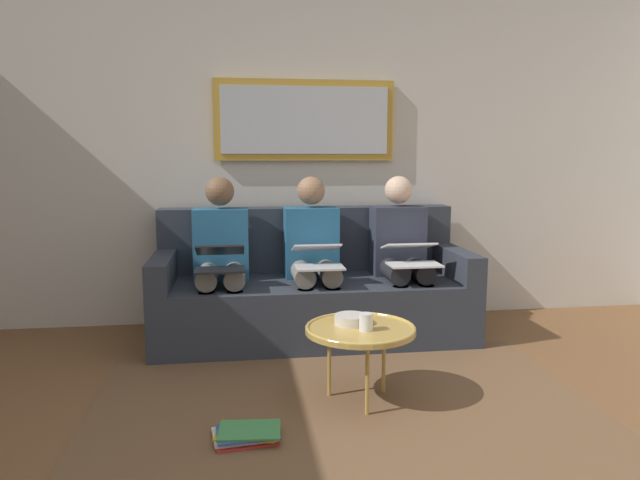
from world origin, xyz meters
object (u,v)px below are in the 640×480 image
object	(u,v)px
person_middle	(313,253)
bowl	(351,319)
framed_mirror	(305,120)
coffee_table	(360,330)
cup	(366,322)
laptop_silver	(318,256)
person_right	(221,255)
laptop_white	(411,254)
laptop_black	(220,259)
person_left	(401,251)
couch	(312,292)
magazine_stack	(247,433)

from	to	relation	value
person_middle	bowl	bearing A→B (deg)	93.32
framed_mirror	coffee_table	size ratio (longest dim) A/B	2.37
coffee_table	bowl	world-z (taller)	bowl
coffee_table	bowl	size ratio (longest dim) A/B	3.25
coffee_table	cup	xyz separation A→B (m)	(-0.02, 0.05, 0.06)
bowl	laptop_silver	bearing A→B (deg)	-85.72
coffee_table	cup	world-z (taller)	cup
coffee_table	person_right	distance (m)	1.38
bowl	person_right	world-z (taller)	person_right
cup	laptop_silver	bearing A→B (deg)	-83.16
coffee_table	person_middle	distance (m)	1.17
laptop_white	bowl	bearing A→B (deg)	55.21
laptop_black	coffee_table	bearing A→B (deg)	128.97
laptop_white	laptop_black	distance (m)	1.28
cup	laptop_white	world-z (taller)	laptop_white
cup	person_right	bearing A→B (deg)	-57.86
cup	person_left	world-z (taller)	person_left
laptop_white	laptop_black	xyz separation A→B (m)	(1.28, -0.01, -0.00)
person_middle	laptop_silver	xyz separation A→B (m)	(0.00, 0.24, 0.02)
cup	person_middle	bearing A→B (deg)	-84.53
laptop_white	person_middle	xyz separation A→B (m)	(0.64, -0.25, -0.02)
couch	person_middle	bearing A→B (deg)	90.00
person_left	laptop_black	distance (m)	1.30
coffee_table	person_left	bearing A→B (deg)	-115.25
laptop_silver	cup	bearing A→B (deg)	96.84
laptop_silver	person_right	size ratio (longest dim) A/B	0.31
cup	laptop_black	world-z (taller)	laptop_black
coffee_table	magazine_stack	bearing A→B (deg)	29.78
couch	laptop_black	bearing A→B (deg)	25.50
framed_mirror	laptop_white	size ratio (longest dim) A/B	3.92
coffee_table	bowl	distance (m)	0.09
bowl	laptop_silver	world-z (taller)	laptop_silver
cup	person_left	distance (m)	1.32
laptop_silver	laptop_black	world-z (taller)	laptop_black
bowl	laptop_black	xyz separation A→B (m)	(0.70, -0.84, 0.20)
laptop_silver	laptop_black	xyz separation A→B (m)	(0.64, -0.00, -0.00)
cup	magazine_stack	size ratio (longest dim) A/B	0.28
laptop_black	magazine_stack	distance (m)	1.40
framed_mirror	laptop_white	distance (m)	1.33
laptop_silver	magazine_stack	distance (m)	1.48
laptop_silver	person_right	xyz separation A→B (m)	(0.64, -0.24, -0.02)
coffee_table	laptop_black	distance (m)	1.20
cup	laptop_black	distance (m)	1.24
framed_mirror	couch	bearing A→B (deg)	90.00
magazine_stack	person_left	bearing A→B (deg)	-127.44
laptop_white	cup	bearing A→B (deg)	61.25
cup	laptop_white	bearing A→B (deg)	-118.75
coffee_table	person_middle	xyz separation A→B (m)	(0.10, -1.15, 0.22)
person_middle	cup	bearing A→B (deg)	95.47
person_right	couch	bearing A→B (deg)	-173.87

